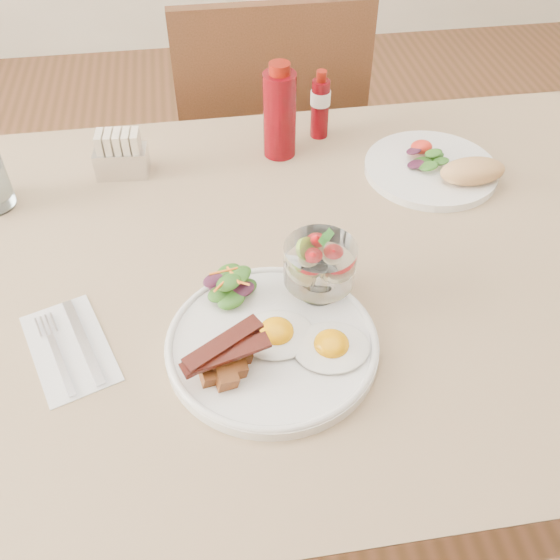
{
  "coord_description": "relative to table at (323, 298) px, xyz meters",
  "views": [
    {
      "loc": [
        -0.18,
        -0.69,
        1.39
      ],
      "look_at": [
        -0.09,
        -0.1,
        0.82
      ],
      "focal_mm": 40.0,
      "sensor_mm": 36.0,
      "label": 1
    }
  ],
  "objects": [
    {
      "name": "table",
      "position": [
        0.0,
        0.0,
        0.0
      ],
      "size": [
        1.33,
        0.88,
        0.75
      ],
      "color": "brown",
      "rests_on": "ground"
    },
    {
      "name": "fried_eggs",
      "position": [
        -0.07,
        -0.17,
        0.11
      ],
      "size": [
        0.18,
        0.14,
        0.03
      ],
      "rotation": [
        0.0,
        0.0,
        0.19
      ],
      "color": "white",
      "rests_on": "main_plate"
    },
    {
      "name": "fruit_cup",
      "position": [
        -0.03,
        -0.09,
        0.16
      ],
      "size": [
        0.1,
        0.1,
        0.1
      ],
      "rotation": [
        0.0,
        0.0,
        0.41
      ],
      "color": "white",
      "rests_on": "main_plate"
    },
    {
      "name": "chair_far",
      "position": [
        0.0,
        0.66,
        -0.14
      ],
      "size": [
        0.42,
        0.42,
        0.93
      ],
      "color": "brown",
      "rests_on": "ground"
    },
    {
      "name": "side_salad",
      "position": [
        -0.15,
        -0.07,
        0.12
      ],
      "size": [
        0.08,
        0.08,
        0.04
      ],
      "rotation": [
        0.0,
        0.0,
        -0.28
      ],
      "color": "#184813",
      "rests_on": "main_plate"
    },
    {
      "name": "hot_sauce_bottle",
      "position": [
        0.06,
        0.35,
        0.15
      ],
      "size": [
        0.04,
        0.04,
        0.13
      ],
      "rotation": [
        0.0,
        0.0,
        0.1
      ],
      "color": "#5D050B",
      "rests_on": "table"
    },
    {
      "name": "bacon_potato_pile",
      "position": [
        -0.17,
        -0.2,
        0.13
      ],
      "size": [
        0.11,
        0.08,
        0.05
      ],
      "rotation": [
        0.0,
        0.0,
        -0.09
      ],
      "color": "brown",
      "rests_on": "main_plate"
    },
    {
      "name": "ketchup_bottle",
      "position": [
        -0.03,
        0.3,
        0.17
      ],
      "size": [
        0.06,
        0.06,
        0.17
      ],
      "rotation": [
        0.0,
        0.0,
        -0.1
      ],
      "color": "#5D050B",
      "rests_on": "table"
    },
    {
      "name": "napkin_cutlery",
      "position": [
        -0.37,
        -0.12,
        0.09
      ],
      "size": [
        0.15,
        0.19,
        0.01
      ],
      "rotation": [
        0.0,
        0.0,
        0.35
      ],
      "color": "white",
      "rests_on": "table"
    },
    {
      "name": "sugar_caddy",
      "position": [
        -0.31,
        0.27,
        0.12
      ],
      "size": [
        0.09,
        0.06,
        0.08
      ],
      "rotation": [
        0.0,
        0.0,
        -0.08
      ],
      "color": "silver",
      "rests_on": "table"
    },
    {
      "name": "second_plate",
      "position": [
        0.24,
        0.18,
        0.1
      ],
      "size": [
        0.24,
        0.24,
        0.06
      ],
      "rotation": [
        0.0,
        0.0,
        -0.39
      ],
      "color": "white",
      "rests_on": "table"
    },
    {
      "name": "main_plate",
      "position": [
        -0.11,
        -0.16,
        0.1
      ],
      "size": [
        0.28,
        0.28,
        0.02
      ],
      "primitive_type": "cylinder",
      "color": "white",
      "rests_on": "table"
    }
  ]
}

